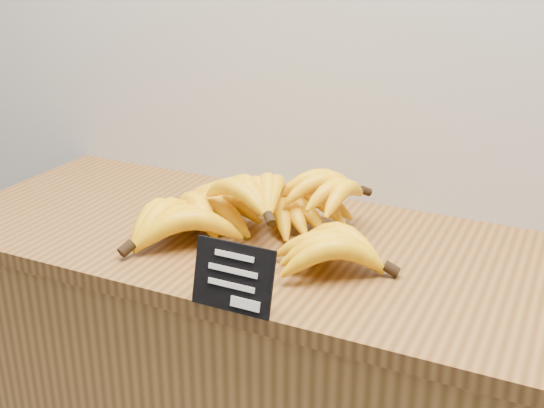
# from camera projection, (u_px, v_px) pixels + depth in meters

# --- Properties ---
(counter_top) EXTENTS (1.36, 0.54, 0.03)m
(counter_top) POSITION_uv_depth(u_px,v_px,m) (283.00, 247.00, 1.29)
(counter_top) COLOR brown
(counter_top) RESTS_ON counter
(chalkboard_sign) EXTENTS (0.13, 0.03, 0.10)m
(chalkboard_sign) POSITION_uv_depth(u_px,v_px,m) (233.00, 277.00, 1.03)
(chalkboard_sign) COLOR black
(chalkboard_sign) RESTS_ON counter_top
(banana_pile) EXTENTS (0.56, 0.41, 0.12)m
(banana_pile) POSITION_uv_depth(u_px,v_px,m) (257.00, 213.00, 1.28)
(banana_pile) COLOR yellow
(banana_pile) RESTS_ON counter_top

